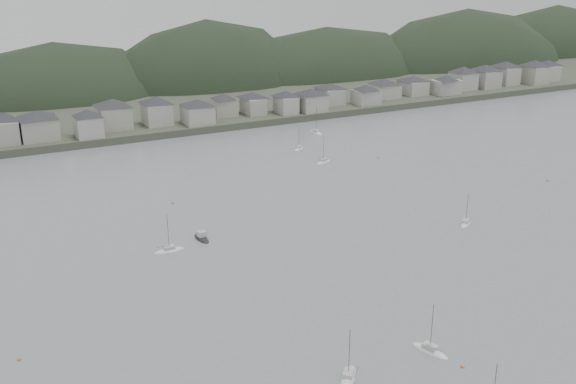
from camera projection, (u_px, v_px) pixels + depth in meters
ground at (466, 337)px, 126.25m from camera, size 900.00×900.00×0.00m
far_shore_land at (111, 85)px, 372.67m from camera, size 900.00×250.00×3.00m
forested_ridge at (133, 115)px, 357.61m from camera, size 851.55×103.94×102.57m
waterfront_town at (277, 99)px, 298.71m from camera, size 451.48×28.46×12.92m
sailboat_lead at (348, 377)px, 113.60m from camera, size 6.96×7.21×10.40m
moored_fleet at (189, 249)px, 163.87m from camera, size 218.75×177.98×13.19m
motor_launch_far at (202, 238)px, 170.39m from camera, size 3.04×7.37×3.74m
mooring_buoys at (378, 243)px, 167.71m from camera, size 167.07×131.53×0.70m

